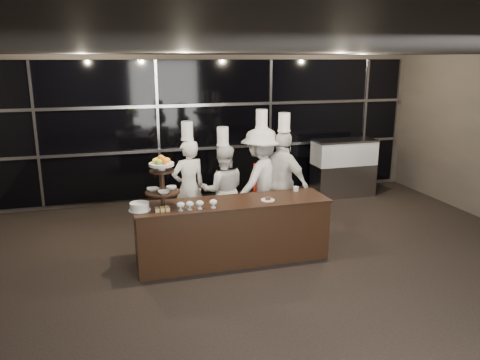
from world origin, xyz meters
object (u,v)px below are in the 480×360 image
object	(u,v)px
buffet_counter	(233,231)
display_stand	(162,178)
display_case	(343,165)
chef_c	(261,181)
chef_d	(283,183)
layer_cake	(139,207)
chef_a	(189,186)
chef_b	(223,189)

from	to	relation	value
buffet_counter	display_stand	xyz separation A→B (m)	(-1.00, -0.00, 0.87)
display_stand	display_case	distance (m)	5.01
buffet_counter	chef_c	world-z (taller)	chef_c
chef_c	display_case	bearing A→B (deg)	33.74
chef_c	chef_d	bearing A→B (deg)	-28.79
layer_cake	chef_a	distance (m)	1.58
chef_a	display_case	bearing A→B (deg)	20.99
buffet_counter	chef_a	xyz separation A→B (m)	(-0.43, 1.24, 0.38)
chef_d	chef_b	bearing A→B (deg)	163.23
display_case	chef_b	world-z (taller)	chef_b
display_stand	chef_c	bearing A→B (deg)	29.49
layer_cake	buffet_counter	bearing A→B (deg)	2.16
display_case	chef_b	size ratio (longest dim) A/B	0.73
chef_d	chef_c	bearing A→B (deg)	151.21
display_stand	chef_a	world-z (taller)	chef_a
chef_a	chef_d	distance (m)	1.58
buffet_counter	chef_d	size ratio (longest dim) A/B	1.37
buffet_counter	chef_a	bearing A→B (deg)	109.01
chef_c	display_stand	bearing A→B (deg)	-150.51
chef_c	chef_d	size ratio (longest dim) A/B	1.02
display_stand	layer_cake	size ratio (longest dim) A/B	2.48
display_stand	chef_c	xyz separation A→B (m)	(1.77, 1.00, -0.42)
buffet_counter	chef_b	size ratio (longest dim) A/B	1.54
display_case	chef_b	xyz separation A→B (m)	(-3.07, -1.52, 0.10)
chef_a	chef_d	size ratio (longest dim) A/B	0.93
chef_b	chef_d	bearing A→B (deg)	-16.77
buffet_counter	layer_cake	world-z (taller)	layer_cake
display_case	buffet_counter	bearing A→B (deg)	-140.66
chef_a	chef_c	size ratio (longest dim) A/B	0.91
chef_d	layer_cake	bearing A→B (deg)	-160.20
chef_c	chef_a	bearing A→B (deg)	168.95
chef_c	layer_cake	bearing A→B (deg)	-153.37
display_case	layer_cake	bearing A→B (deg)	-149.42
chef_b	buffet_counter	bearing A→B (deg)	-97.12
display_stand	chef_b	world-z (taller)	chef_b
display_stand	buffet_counter	bearing A→B (deg)	0.01
chef_d	display_case	bearing A→B (deg)	40.56
display_case	chef_d	size ratio (longest dim) A/B	0.65
buffet_counter	chef_c	xyz separation A→B (m)	(0.77, 1.00, 0.46)
chef_a	chef_c	world-z (taller)	chef_c
display_case	chef_d	bearing A→B (deg)	-139.44
chef_c	chef_d	distance (m)	0.37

